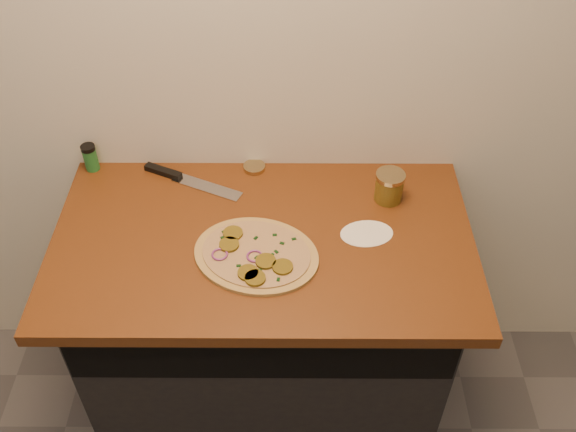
{
  "coord_description": "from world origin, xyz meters",
  "views": [
    {
      "loc": [
        0.08,
        0.14,
        2.2
      ],
      "look_at": [
        0.07,
        1.45,
        0.95
      ],
      "focal_mm": 40.0,
      "sensor_mm": 36.0,
      "label": 1
    }
  ],
  "objects_px": {
    "pizza": "(256,255)",
    "chefs_knife": "(183,179)",
    "spice_shaker": "(90,157)",
    "salsa_jar": "(389,186)"
  },
  "relations": [
    {
      "from": "spice_shaker",
      "to": "chefs_knife",
      "type": "bearing_deg",
      "value": -10.66
    },
    {
      "from": "pizza",
      "to": "chefs_knife",
      "type": "relative_size",
      "value": 1.35
    },
    {
      "from": "salsa_jar",
      "to": "spice_shaker",
      "type": "xyz_separation_m",
      "value": [
        -0.92,
        0.14,
        -0.0
      ]
    },
    {
      "from": "chefs_knife",
      "to": "spice_shaker",
      "type": "xyz_separation_m",
      "value": [
        -0.3,
        0.06,
        0.04
      ]
    },
    {
      "from": "chefs_knife",
      "to": "salsa_jar",
      "type": "relative_size",
      "value": 3.35
    },
    {
      "from": "chefs_knife",
      "to": "salsa_jar",
      "type": "xyz_separation_m",
      "value": [
        0.63,
        -0.08,
        0.04
      ]
    },
    {
      "from": "pizza",
      "to": "spice_shaker",
      "type": "relative_size",
      "value": 4.81
    },
    {
      "from": "pizza",
      "to": "salsa_jar",
      "type": "bearing_deg",
      "value": 31.91
    },
    {
      "from": "salsa_jar",
      "to": "pizza",
      "type": "bearing_deg",
      "value": -148.09
    },
    {
      "from": "pizza",
      "to": "spice_shaker",
      "type": "height_order",
      "value": "spice_shaker"
    }
  ]
}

